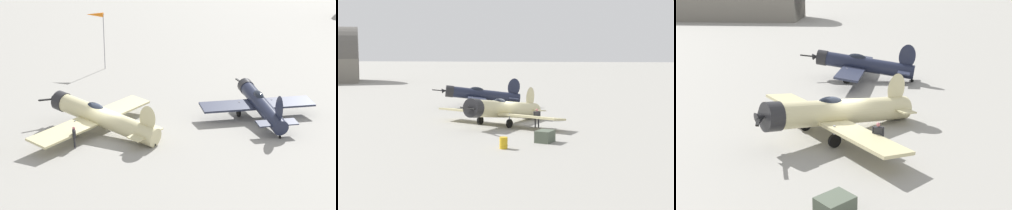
# 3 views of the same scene
# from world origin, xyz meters

# --- Properties ---
(ground_plane) EXTENTS (400.00, 400.00, 0.00)m
(ground_plane) POSITION_xyz_m (0.00, 0.00, 0.00)
(ground_plane) COLOR gray
(airplane_foreground) EXTENTS (12.49, 11.06, 3.35)m
(airplane_foreground) POSITION_xyz_m (-0.26, -0.47, 1.40)
(airplane_foreground) COLOR beige
(airplane_foreground) RESTS_ON ground_plane
(airplane_mid_apron) EXTENTS (10.40, 10.53, 3.53)m
(airplane_mid_apron) POSITION_xyz_m (-4.54, 12.99, 1.49)
(airplane_mid_apron) COLOR #1E2338
(airplane_mid_apron) RESTS_ON ground_plane
(ground_crew_mechanic) EXTENTS (0.64, 0.38, 1.72)m
(ground_crew_mechanic) POSITION_xyz_m (3.02, -1.88, 1.04)
(ground_crew_mechanic) COLOR #2D2D33
(ground_crew_mechanic) RESTS_ON ground_plane
(equipment_crate) EXTENTS (1.62, 1.77, 0.92)m
(equipment_crate) POSITION_xyz_m (3.96, -8.97, 0.46)
(equipment_crate) COLOR #4C5647
(equipment_crate) RESTS_ON ground_plane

